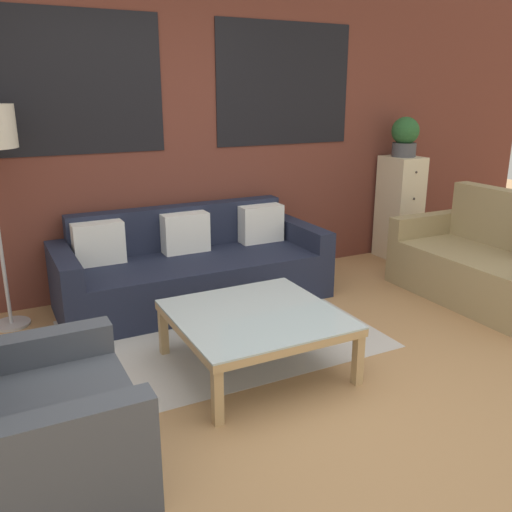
{
  "coord_description": "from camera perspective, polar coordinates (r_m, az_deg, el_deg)",
  "views": [
    {
      "loc": [
        -1.71,
        -2.2,
        1.74
      ],
      "look_at": [
        0.07,
        1.27,
        0.55
      ],
      "focal_mm": 38.0,
      "sensor_mm": 36.0,
      "label": 1
    }
  ],
  "objects": [
    {
      "name": "wall_back_brick",
      "position": [
        4.96,
        -7.08,
        13.0
      ],
      "size": [
        8.4,
        0.09,
        2.8
      ],
      "color": "brown",
      "rests_on": "ground_plane"
    },
    {
      "name": "ground_plane",
      "position": [
        3.29,
        9.37,
        -15.29
      ],
      "size": [
        16.0,
        16.0,
        0.0
      ],
      "primitive_type": "plane",
      "color": "#AD7F51"
    },
    {
      "name": "settee_vintage",
      "position": [
        5.05,
        23.32,
        -0.92
      ],
      "size": [
        0.8,
        1.55,
        0.92
      ],
      "color": "#99845B",
      "rests_on": "ground_plane"
    },
    {
      "name": "rug",
      "position": [
        4.11,
        -3.78,
        -8.13
      ],
      "size": [
        2.18,
        1.6,
        0.0
      ],
      "color": "#BCB7B2",
      "rests_on": "ground_plane"
    },
    {
      "name": "couch_dark",
      "position": [
        4.66,
        -6.69,
        -1.39
      ],
      "size": [
        2.25,
        0.88,
        0.78
      ],
      "color": "#1E2338",
      "rests_on": "ground_plane"
    },
    {
      "name": "coffee_table",
      "position": [
        3.49,
        -0.08,
        -6.76
      ],
      "size": [
        1.01,
        1.01,
        0.39
      ],
      "color": "silver",
      "rests_on": "ground_plane"
    },
    {
      "name": "potted_plant",
      "position": [
        5.9,
        15.41,
        12.07
      ],
      "size": [
        0.28,
        0.28,
        0.4
      ],
      "color": "#47474C",
      "rests_on": "drawer_cabinet"
    },
    {
      "name": "drawer_cabinet",
      "position": [
        6.01,
        14.85,
        4.91
      ],
      "size": [
        0.34,
        0.42,
        1.09
      ],
      "color": "beige",
      "rests_on": "ground_plane"
    },
    {
      "name": "armchair_corner",
      "position": [
        2.77,
        -22.04,
        -16.31
      ],
      "size": [
        0.8,
        0.94,
        0.84
      ],
      "color": "#474C56",
      "rests_on": "ground_plane"
    }
  ]
}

